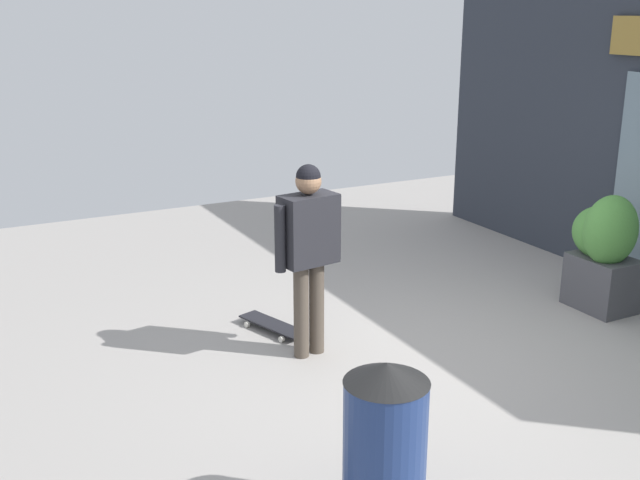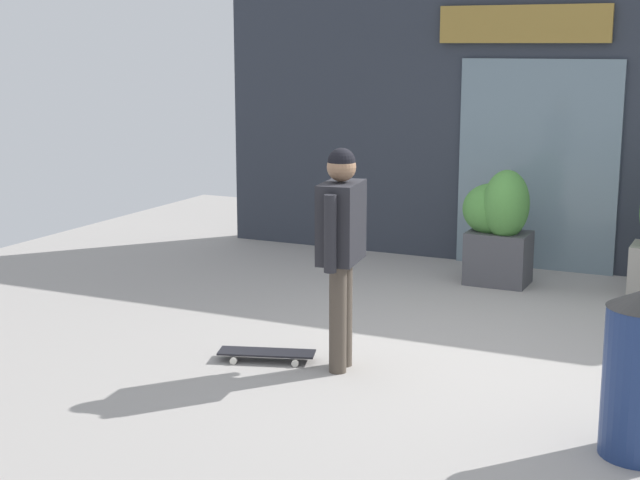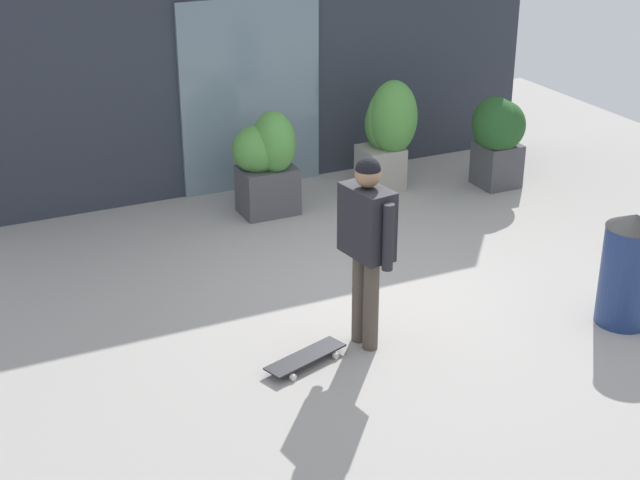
% 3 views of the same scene
% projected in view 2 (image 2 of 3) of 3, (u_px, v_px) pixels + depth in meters
% --- Properties ---
extents(ground_plane, '(12.00, 12.00, 0.00)m').
position_uv_depth(ground_plane, '(441.00, 351.00, 7.58)').
color(ground_plane, '#9E9993').
extents(building_facade, '(7.47, 0.31, 3.37)m').
position_uv_depth(building_facade, '(542.00, 113.00, 10.17)').
color(building_facade, '#2D333D').
rests_on(building_facade, ground_plane).
extents(skateboarder, '(0.32, 0.65, 1.67)m').
position_uv_depth(skateboarder, '(341.00, 235.00, 6.96)').
color(skateboarder, '#4C4238').
rests_on(skateboarder, ground_plane).
extents(skateboard, '(0.77, 0.42, 0.08)m').
position_uv_depth(skateboard, '(267.00, 353.00, 7.33)').
color(skateboard, black).
rests_on(skateboard, ground_plane).
extents(planter_box_mid, '(0.70, 0.59, 1.18)m').
position_uv_depth(planter_box_mid, '(499.00, 223.00, 9.57)').
color(planter_box_mid, '#47474C').
rests_on(planter_box_mid, ground_plane).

